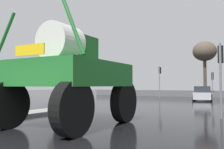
{
  "coord_description": "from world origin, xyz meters",
  "views": [
    {
      "loc": [
        6.01,
        -3.48,
        1.59
      ],
      "look_at": [
        -0.29,
        7.96,
        2.18
      ],
      "focal_mm": 39.03,
      "sensor_mm": 36.0,
      "label": 1
    }
  ],
  "objects": [
    {
      "name": "traffic_signal_near_right",
      "position": [
        4.95,
        9.42,
        2.65
      ],
      "size": [
        0.24,
        0.54,
        3.63
      ],
      "color": "slate",
      "rests_on": "ground"
    },
    {
      "name": "oversize_sprayer",
      "position": [
        -0.17,
        4.27,
        1.99
      ],
      "size": [
        4.21,
        5.34,
        4.35
      ],
      "rotation": [
        0.0,
        0.0,
        1.57
      ],
      "color": "black",
      "rests_on": "ground"
    },
    {
      "name": "sedan_ahead",
      "position": [
        1.98,
        23.72,
        0.71
      ],
      "size": [
        2.23,
        4.26,
        1.52
      ],
      "rotation": [
        0.0,
        0.0,
        1.68
      ],
      "color": "#B7B7BF",
      "rests_on": "ground"
    },
    {
      "name": "roadside_barrier",
      "position": [
        0.0,
        31.75,
        0.45
      ],
      "size": [
        32.73,
        0.24,
        0.9
      ],
      "primitive_type": "cube",
      "color": "#59595B",
      "rests_on": "ground"
    },
    {
      "name": "traffic_signal_far_right",
      "position": [
        -3.73,
        27.03,
        2.98
      ],
      "size": [
        0.24,
        0.55,
        4.08
      ],
      "color": "slate",
      "rests_on": "ground"
    },
    {
      "name": "traffic_signal_far_left",
      "position": [
        2.6,
        27.04,
        2.34
      ],
      "size": [
        0.24,
        0.55,
        3.22
      ],
      "color": "slate",
      "rests_on": "ground"
    },
    {
      "name": "traffic_signal_near_left",
      "position": [
        -5.4,
        9.42,
        2.62
      ],
      "size": [
        0.24,
        0.54,
        3.59
      ],
      "color": "slate",
      "rests_on": "ground"
    },
    {
      "name": "bare_tree_far_center",
      "position": [
        1.49,
        29.2,
        5.84
      ],
      "size": [
        2.94,
        2.94,
        7.2
      ],
      "color": "#473828",
      "rests_on": "ground"
    },
    {
      "name": "ground_plane",
      "position": [
        0.0,
        18.0,
        0.0
      ],
      "size": [
        120.0,
        120.0,
        0.0
      ],
      "primitive_type": "plane",
      "color": "black"
    },
    {
      "name": "bare_tree_left",
      "position": [
        -10.06,
        15.74,
        4.83
      ],
      "size": [
        3.42,
        3.42,
        6.33
      ],
      "color": "#473828",
      "rests_on": "ground"
    }
  ]
}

